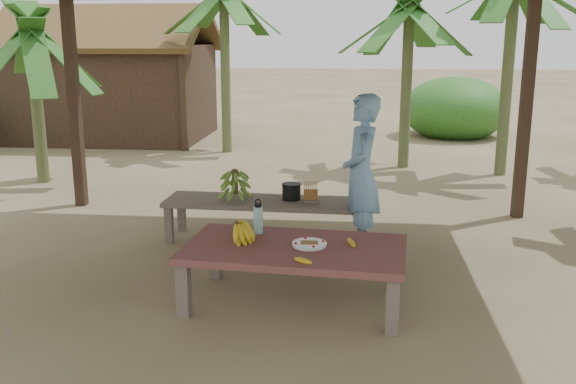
# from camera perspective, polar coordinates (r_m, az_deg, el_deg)

# --- Properties ---
(ground) EXTENTS (80.00, 80.00, 0.00)m
(ground) POSITION_cam_1_polar(r_m,az_deg,el_deg) (6.06, -1.76, -7.37)
(ground) COLOR brown
(ground) RESTS_ON ground
(work_table) EXTENTS (1.88, 1.16, 0.50)m
(work_table) POSITION_cam_1_polar(r_m,az_deg,el_deg) (5.30, 0.62, -5.48)
(work_table) COLOR brown
(work_table) RESTS_ON ground
(bench) EXTENTS (2.22, 0.67, 0.45)m
(bench) POSITION_cam_1_polar(r_m,az_deg,el_deg) (6.95, -1.91, -1.17)
(bench) COLOR brown
(bench) RESTS_ON ground
(ripe_banana_bunch) EXTENTS (0.34, 0.30, 0.18)m
(ripe_banana_bunch) POSITION_cam_1_polar(r_m,az_deg,el_deg) (5.39, -4.59, -3.43)
(ripe_banana_bunch) COLOR yellow
(ripe_banana_bunch) RESTS_ON work_table
(plate) EXTENTS (0.28, 0.28, 0.04)m
(plate) POSITION_cam_1_polar(r_m,az_deg,el_deg) (5.26, 1.91, -4.68)
(plate) COLOR white
(plate) RESTS_ON work_table
(loose_banana_front) EXTENTS (0.15, 0.09, 0.04)m
(loose_banana_front) POSITION_cam_1_polar(r_m,az_deg,el_deg) (4.88, 1.37, -6.13)
(loose_banana_front) COLOR yellow
(loose_banana_front) RESTS_ON work_table
(loose_banana_side) EXTENTS (0.09, 0.17, 0.04)m
(loose_banana_side) POSITION_cam_1_polar(r_m,az_deg,el_deg) (5.32, 5.65, -4.49)
(loose_banana_side) COLOR yellow
(loose_banana_side) RESTS_ON work_table
(water_flask) EXTENTS (0.08, 0.08, 0.31)m
(water_flask) POSITION_cam_1_polar(r_m,az_deg,el_deg) (5.59, -2.67, -2.39)
(water_flask) COLOR #39B2B3
(water_flask) RESTS_ON work_table
(green_banana_stalk) EXTENTS (0.31, 0.31, 0.35)m
(green_banana_stalk) POSITION_cam_1_polar(r_m,az_deg,el_deg) (6.96, -4.73, 0.75)
(green_banana_stalk) COLOR #598C2D
(green_banana_stalk) RESTS_ON bench
(cooking_pot) EXTENTS (0.20, 0.20, 0.17)m
(cooking_pot) POSITION_cam_1_polar(r_m,az_deg,el_deg) (6.94, 0.30, 0.01)
(cooking_pot) COLOR black
(cooking_pot) RESTS_ON bench
(skewer_rack) EXTENTS (0.18, 0.09, 0.24)m
(skewer_rack) POSITION_cam_1_polar(r_m,az_deg,el_deg) (6.80, 2.04, 0.01)
(skewer_rack) COLOR #A57F47
(skewer_rack) RESTS_ON bench
(woman) EXTENTS (0.44, 0.63, 1.63)m
(woman) POSITION_cam_1_polar(r_m,az_deg,el_deg) (6.52, 6.52, 1.55)
(woman) COLOR #6D9FCE
(woman) RESTS_ON ground
(hut) EXTENTS (4.40, 3.43, 2.85)m
(hut) POSITION_cam_1_polar(r_m,az_deg,el_deg) (14.62, -15.43, 8.98)
(hut) COLOR black
(hut) RESTS_ON ground
(banana_plant_n) EXTENTS (1.80, 1.80, 2.90)m
(banana_plant_n) POSITION_cam_1_polar(r_m,az_deg,el_deg) (10.95, 10.72, 14.72)
(banana_plant_n) COLOR #596638
(banana_plant_n) RESTS_ON ground
(banana_plant_nw) EXTENTS (1.80, 1.80, 3.24)m
(banana_plant_nw) POSITION_cam_1_polar(r_m,az_deg,el_deg) (12.32, -5.72, 16.27)
(banana_plant_nw) COLOR #596638
(banana_plant_nw) RESTS_ON ground
(banana_plant_w) EXTENTS (1.80, 1.80, 2.47)m
(banana_plant_w) POSITION_cam_1_polar(r_m,az_deg,el_deg) (10.31, -21.81, 11.72)
(banana_plant_w) COLOR #596638
(banana_plant_w) RESTS_ON ground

